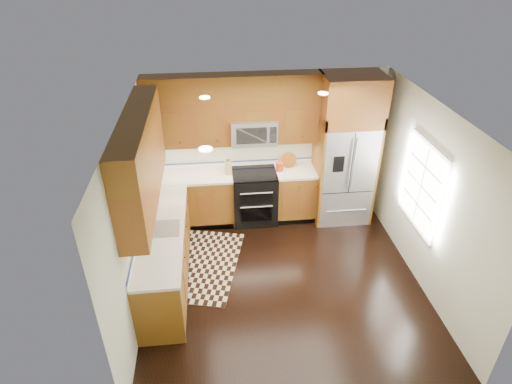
{
  "coord_description": "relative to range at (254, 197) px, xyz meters",
  "views": [
    {
      "loc": [
        -0.92,
        -4.72,
        4.43
      ],
      "look_at": [
        -0.34,
        0.6,
        1.21
      ],
      "focal_mm": 30.0,
      "sensor_mm": 36.0,
      "label": 1
    }
  ],
  "objects": [
    {
      "name": "range",
      "position": [
        0.0,
        0.0,
        0.0
      ],
      "size": [
        0.76,
        0.67,
        0.95
      ],
      "color": "black",
      "rests_on": "ground"
    },
    {
      "name": "upper_cabinets",
      "position": [
        -0.9,
        -0.58,
        1.56
      ],
      "size": [
        2.85,
        3.0,
        1.15
      ],
      "color": "brown",
      "rests_on": "ground"
    },
    {
      "name": "ground",
      "position": [
        0.25,
        -1.67,
        -0.47
      ],
      "size": [
        4.0,
        4.0,
        0.0
      ],
      "primitive_type": "plane",
      "color": "black",
      "rests_on": "ground"
    },
    {
      "name": "wall_back",
      "position": [
        0.25,
        0.33,
        0.83
      ],
      "size": [
        4.0,
        0.02,
        2.6
      ],
      "primitive_type": "cube",
      "color": "#B3BAA7",
      "rests_on": "ground"
    },
    {
      "name": "refrigerator",
      "position": [
        1.55,
        -0.04,
        0.83
      ],
      "size": [
        0.98,
        0.75,
        2.6
      ],
      "color": "#B2B2B7",
      "rests_on": "ground"
    },
    {
      "name": "countertop",
      "position": [
        -0.84,
        -0.65,
        0.45
      ],
      "size": [
        2.86,
        3.01,
        0.04
      ],
      "color": "silver",
      "rests_on": "base_cabinets"
    },
    {
      "name": "microwave",
      "position": [
        -0.0,
        0.13,
        1.19
      ],
      "size": [
        0.76,
        0.4,
        0.42
      ],
      "color": "#B2B2B7",
      "rests_on": "ground"
    },
    {
      "name": "sink_faucet",
      "position": [
        -1.48,
        -1.44,
        0.52
      ],
      "size": [
        0.54,
        0.44,
        0.37
      ],
      "color": "#B2B2B7",
      "rests_on": "countertop"
    },
    {
      "name": "base_cabinets",
      "position": [
        -0.98,
        -0.77,
        -0.02
      ],
      "size": [
        2.85,
        3.0,
        0.9
      ],
      "color": "brown",
      "rests_on": "ground"
    },
    {
      "name": "cutting_board",
      "position": [
        0.62,
        0.17,
        0.48
      ],
      "size": [
        0.28,
        0.28,
        0.02
      ],
      "primitive_type": "cylinder",
      "rotation": [
        0.0,
        0.0,
        -0.02
      ],
      "color": "brown",
      "rests_on": "countertop"
    },
    {
      "name": "rug",
      "position": [
        -0.93,
        -1.18,
        -0.46
      ],
      "size": [
        1.4,
        1.9,
        0.01
      ],
      "primitive_type": "cube",
      "rotation": [
        0.0,
        0.0,
        -0.24
      ],
      "color": "black",
      "rests_on": "ground"
    },
    {
      "name": "window",
      "position": [
        2.23,
        -1.47,
        0.93
      ],
      "size": [
        0.04,
        1.1,
        1.3
      ],
      "color": "white",
      "rests_on": "ground"
    },
    {
      "name": "knife_block",
      "position": [
        -0.44,
        0.05,
        0.58
      ],
      "size": [
        0.11,
        0.15,
        0.27
      ],
      "color": "#AB7D53",
      "rests_on": "countertop"
    },
    {
      "name": "wall_right",
      "position": [
        2.25,
        -1.67,
        0.83
      ],
      "size": [
        0.02,
        4.0,
        2.6
      ],
      "primitive_type": "cube",
      "color": "#B3BAA7",
      "rests_on": "ground"
    },
    {
      "name": "utensil_crock",
      "position": [
        0.44,
        0.05,
        0.59
      ],
      "size": [
        0.14,
        0.14,
        0.33
      ],
      "color": "#A73314",
      "rests_on": "countertop"
    },
    {
      "name": "wall_left",
      "position": [
        -1.75,
        -1.67,
        0.83
      ],
      "size": [
        0.02,
        4.0,
        2.6
      ],
      "primitive_type": "cube",
      "color": "#B3BAA7",
      "rests_on": "ground"
    }
  ]
}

